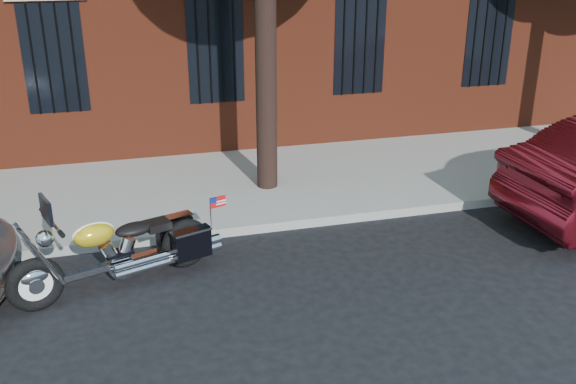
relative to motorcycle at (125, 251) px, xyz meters
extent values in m
plane|color=black|center=(2.04, -0.23, -0.48)|extent=(120.00, 120.00, 0.00)
cube|color=gray|center=(2.04, 1.15, -0.41)|extent=(40.00, 0.16, 0.15)
cube|color=gray|center=(2.04, 3.03, -0.41)|extent=(40.00, 3.60, 0.15)
cube|color=black|center=(2.04, 4.88, 1.72)|extent=(1.10, 0.14, 2.00)
cylinder|color=black|center=(2.04, 4.80, 1.72)|extent=(0.04, 0.04, 2.00)
cylinder|color=black|center=(2.54, 2.67, 2.02)|extent=(0.36, 0.36, 5.00)
torus|color=black|center=(-1.09, -0.37, -0.13)|extent=(0.72, 0.38, 0.71)
torus|color=black|center=(0.81, 0.29, -0.13)|extent=(0.72, 0.38, 0.71)
cylinder|color=white|center=(-1.09, -0.37, -0.13)|extent=(0.52, 0.23, 0.53)
cylinder|color=white|center=(0.81, 0.29, -0.13)|extent=(0.52, 0.23, 0.53)
ellipsoid|color=white|center=(-1.09, -0.37, -0.02)|extent=(0.40, 0.25, 0.20)
ellipsoid|color=gold|center=(0.81, 0.29, 0.00)|extent=(0.40, 0.26, 0.20)
cube|color=white|center=(-0.14, -0.04, -0.15)|extent=(1.53, 0.62, 0.08)
cylinder|color=white|center=(-0.09, -0.02, -0.17)|extent=(0.38, 0.29, 0.34)
cylinder|color=white|center=(0.47, -0.03, -0.16)|extent=(1.28, 0.52, 0.10)
ellipsoid|color=gold|center=(-0.36, -0.12, 0.34)|extent=(0.59, 0.46, 0.30)
ellipsoid|color=black|center=(0.14, 0.06, 0.28)|extent=(0.58, 0.45, 0.16)
cube|color=black|center=(0.69, 0.54, -0.01)|extent=(0.53, 0.33, 0.40)
cube|color=black|center=(0.87, 0.02, -0.01)|extent=(0.53, 0.33, 0.40)
cylinder|color=white|center=(-0.81, -0.27, 0.64)|extent=(0.31, 0.79, 0.04)
sphere|color=white|center=(-0.91, -0.31, 0.45)|extent=(0.27, 0.27, 0.21)
cube|color=black|center=(-0.85, -0.29, 0.81)|extent=(0.18, 0.41, 0.30)
cube|color=red|center=(1.25, 0.10, 0.52)|extent=(0.22, 0.09, 0.15)
camera|label=1|loc=(0.10, -7.75, 3.80)|focal=40.00mm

